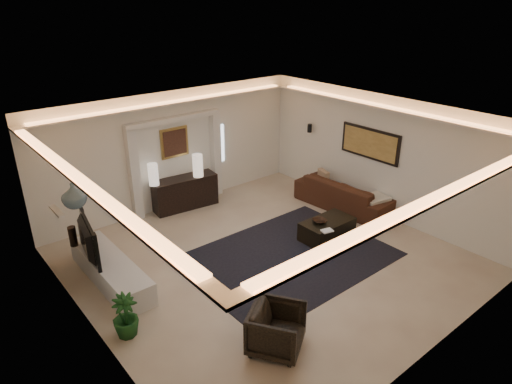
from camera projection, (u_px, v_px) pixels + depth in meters
floor at (267, 260)px, 9.20m from camera, size 7.00×7.00×0.00m
ceiling at (269, 120)px, 8.03m from camera, size 7.00×7.00×0.00m
wall_back at (174, 150)px, 11.09m from camera, size 7.00×0.00×7.00m
wall_front at (437, 276)px, 6.15m from camera, size 7.00×0.00×7.00m
wall_left at (86, 257)px, 6.57m from camera, size 0.00×7.00×7.00m
wall_right at (380, 156)px, 10.66m from camera, size 0.00×7.00×7.00m
cove_soffit at (269, 136)px, 8.15m from camera, size 7.00×7.00×0.04m
daylight_slit at (220, 144)px, 11.90m from camera, size 0.25×0.03×1.00m
area_rug at (288, 257)px, 9.29m from camera, size 4.00×3.00×0.01m
pilaster_left at (134, 175)px, 10.49m from camera, size 0.22×0.20×2.20m
pilaster_right at (216, 155)px, 11.83m from camera, size 0.22×0.20×2.20m
alcove_header at (174, 119)px, 10.70m from camera, size 2.52×0.20×0.12m
painting_frame at (174, 143)px, 10.99m from camera, size 0.74×0.04×0.74m
painting_canvas at (175, 143)px, 10.97m from camera, size 0.62×0.02×0.62m
art_panel_frame at (370, 143)px, 10.75m from camera, size 0.04×1.64×0.74m
art_panel_gold at (369, 144)px, 10.74m from camera, size 0.02×1.50×0.62m
wall_sconce at (310, 128)px, 12.05m from camera, size 0.12×0.12×0.22m
wall_niche at (57, 211)px, 7.52m from camera, size 0.10×0.55×0.04m
console at (185, 193)px, 11.32m from camera, size 1.66×0.68×0.81m
lamp_left at (153, 174)px, 10.62m from camera, size 0.30×0.30×0.53m
lamp_right at (198, 165)px, 11.13m from camera, size 0.26×0.26×0.57m
media_ledge at (111, 270)px, 8.44m from camera, size 0.62×2.47×0.46m
tv at (83, 241)px, 8.27m from camera, size 1.31×0.39×0.75m
figurine at (73, 237)px, 8.76m from camera, size 0.15×0.15×0.41m
ginger_jar at (74, 195)px, 7.53m from camera, size 0.47×0.47×0.43m
plant at (125, 316)px, 7.03m from camera, size 0.49×0.49×0.73m
sofa at (345, 194)px, 11.32m from camera, size 2.58×1.17×0.74m
throw_blanket at (374, 198)px, 10.66m from camera, size 0.71×0.62×0.07m
throw_pillow at (323, 178)px, 11.81m from camera, size 0.26×0.44×0.43m
coffee_table at (327, 229)px, 9.96m from camera, size 1.20×0.66×0.45m
bowl at (319, 222)px, 9.77m from camera, size 0.36×0.36×0.07m
magazine at (327, 231)px, 9.42m from camera, size 0.27×0.22×0.03m
armchair at (277, 329)px, 6.77m from camera, size 1.08×1.09×0.72m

